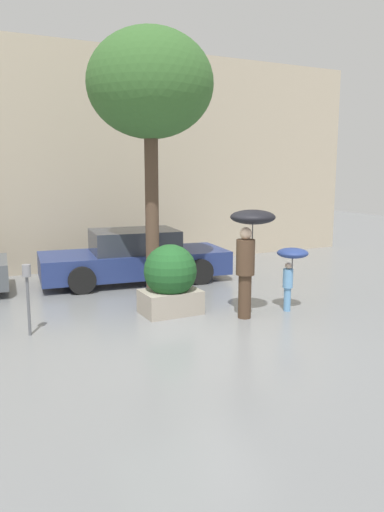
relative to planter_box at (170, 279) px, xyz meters
name	(u,v)px	position (x,y,z in m)	size (l,w,h in m)	color
ground_plane	(186,338)	(-0.38, -1.43, -0.67)	(40.00, 40.00, 0.00)	slate
building_facade	(78,159)	(-0.38, 5.07, 2.33)	(18.00, 0.30, 6.00)	#B7A88E
planter_box	(170,279)	(0.00, 0.00, 0.00)	(1.10, 1.01, 1.34)	#9E9384
person_adult	(250,240)	(1.19, -0.89, 0.80)	(0.83, 0.83, 2.01)	#473323
person_child	(291,261)	(2.17, -0.89, 0.31)	(0.60, 0.60, 1.24)	#669ED1
parked_car_near	(135,258)	(0.39, 2.95, -0.09)	(4.71, 2.37, 1.27)	navy
street_tree	(150,86)	(0.20, 1.35, 3.72)	(2.59, 2.59, 5.55)	brown
parking_meter	(27,285)	(-2.63, -0.09, 0.20)	(0.14, 0.14, 1.20)	#595B60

